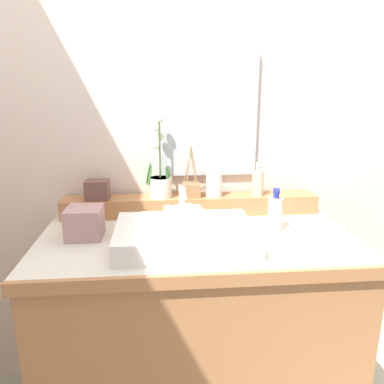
{
  "coord_description": "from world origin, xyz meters",
  "views": [
    {
      "loc": [
        -0.14,
        -1.34,
        1.4
      ],
      "look_at": [
        -0.02,
        -0.03,
        1.04
      ],
      "focal_mm": 35.23,
      "sensor_mm": 36.0,
      "label": 1
    }
  ],
  "objects_px": {
    "trinket_box": "(97,190)",
    "soap_dispenser": "(258,182)",
    "reed_diffuser": "(191,189)",
    "tissue_box": "(85,223)",
    "sink_basin": "(185,236)",
    "lotion_bottle": "(275,213)",
    "potted_plant": "(160,180)",
    "tumbler_cup": "(214,184)"
  },
  "relations": [
    {
      "from": "reed_diffuser",
      "to": "soap_dispenser",
      "type": "bearing_deg",
      "value": -2.82
    },
    {
      "from": "reed_diffuser",
      "to": "tissue_box",
      "type": "distance_m",
      "value": 0.48
    },
    {
      "from": "tissue_box",
      "to": "potted_plant",
      "type": "bearing_deg",
      "value": 40.26
    },
    {
      "from": "trinket_box",
      "to": "lotion_bottle",
      "type": "bearing_deg",
      "value": -16.34
    },
    {
      "from": "potted_plant",
      "to": "reed_diffuser",
      "type": "relative_size",
      "value": 1.56
    },
    {
      "from": "potted_plant",
      "to": "trinket_box",
      "type": "relative_size",
      "value": 3.62
    },
    {
      "from": "soap_dispenser",
      "to": "reed_diffuser",
      "type": "height_order",
      "value": "reed_diffuser"
    },
    {
      "from": "trinket_box",
      "to": "tissue_box",
      "type": "xyz_separation_m",
      "value": [
        -0.02,
        -0.23,
        -0.07
      ]
    },
    {
      "from": "potted_plant",
      "to": "lotion_bottle",
      "type": "xyz_separation_m",
      "value": [
        0.44,
        -0.24,
        -0.09
      ]
    },
    {
      "from": "potted_plant",
      "to": "soap_dispenser",
      "type": "distance_m",
      "value": 0.43
    },
    {
      "from": "sink_basin",
      "to": "tumbler_cup",
      "type": "bearing_deg",
      "value": 66.04
    },
    {
      "from": "reed_diffuser",
      "to": "tissue_box",
      "type": "relative_size",
      "value": 1.75
    },
    {
      "from": "sink_basin",
      "to": "potted_plant",
      "type": "height_order",
      "value": "potted_plant"
    },
    {
      "from": "sink_basin",
      "to": "lotion_bottle",
      "type": "height_order",
      "value": "sink_basin"
    },
    {
      "from": "soap_dispenser",
      "to": "trinket_box",
      "type": "height_order",
      "value": "soap_dispenser"
    },
    {
      "from": "potted_plant",
      "to": "tissue_box",
      "type": "distance_m",
      "value": 0.39
    },
    {
      "from": "soap_dispenser",
      "to": "tumbler_cup",
      "type": "xyz_separation_m",
      "value": [
        -0.19,
        0.01,
        -0.01
      ]
    },
    {
      "from": "tumbler_cup",
      "to": "potted_plant",
      "type": "bearing_deg",
      "value": 177.02
    },
    {
      "from": "trinket_box",
      "to": "soap_dispenser",
      "type": "bearing_deg",
      "value": 0.43
    },
    {
      "from": "tissue_box",
      "to": "trinket_box",
      "type": "bearing_deg",
      "value": 85.8
    },
    {
      "from": "soap_dispenser",
      "to": "trinket_box",
      "type": "bearing_deg",
      "value": 179.38
    },
    {
      "from": "sink_basin",
      "to": "tumbler_cup",
      "type": "xyz_separation_m",
      "value": [
        0.15,
        0.35,
        0.1
      ]
    },
    {
      "from": "sink_basin",
      "to": "soap_dispenser",
      "type": "bearing_deg",
      "value": 44.03
    },
    {
      "from": "soap_dispenser",
      "to": "trinket_box",
      "type": "distance_m",
      "value": 0.7
    },
    {
      "from": "potted_plant",
      "to": "reed_diffuser",
      "type": "bearing_deg",
      "value": -3.33
    },
    {
      "from": "reed_diffuser",
      "to": "trinket_box",
      "type": "xyz_separation_m",
      "value": [
        -0.4,
        -0.01,
        0.01
      ]
    },
    {
      "from": "reed_diffuser",
      "to": "trinket_box",
      "type": "bearing_deg",
      "value": -179.01
    },
    {
      "from": "sink_basin",
      "to": "lotion_bottle",
      "type": "distance_m",
      "value": 0.38
    },
    {
      "from": "sink_basin",
      "to": "lotion_bottle",
      "type": "relative_size",
      "value": 2.85
    },
    {
      "from": "soap_dispenser",
      "to": "tissue_box",
      "type": "relative_size",
      "value": 1.15
    },
    {
      "from": "soap_dispenser",
      "to": "tissue_box",
      "type": "bearing_deg",
      "value": -162.95
    },
    {
      "from": "potted_plant",
      "to": "tumbler_cup",
      "type": "bearing_deg",
      "value": -2.98
    },
    {
      "from": "tissue_box",
      "to": "lotion_bottle",
      "type": "bearing_deg",
      "value": 0.26
    },
    {
      "from": "soap_dispenser",
      "to": "reed_diffuser",
      "type": "distance_m",
      "value": 0.3
    },
    {
      "from": "sink_basin",
      "to": "trinket_box",
      "type": "bearing_deg",
      "value": 135.63
    },
    {
      "from": "sink_basin",
      "to": "reed_diffuser",
      "type": "xyz_separation_m",
      "value": [
        0.05,
        0.35,
        0.08
      ]
    },
    {
      "from": "sink_basin",
      "to": "potted_plant",
      "type": "relative_size",
      "value": 1.38
    },
    {
      "from": "trinket_box",
      "to": "tissue_box",
      "type": "distance_m",
      "value": 0.24
    },
    {
      "from": "potted_plant",
      "to": "lotion_bottle",
      "type": "height_order",
      "value": "potted_plant"
    },
    {
      "from": "potted_plant",
      "to": "lotion_bottle",
      "type": "relative_size",
      "value": 2.06
    },
    {
      "from": "reed_diffuser",
      "to": "lotion_bottle",
      "type": "bearing_deg",
      "value": -36.64
    },
    {
      "from": "reed_diffuser",
      "to": "lotion_bottle",
      "type": "xyz_separation_m",
      "value": [
        0.31,
        -0.23,
        -0.04
      ]
    }
  ]
}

